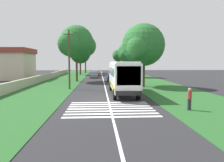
% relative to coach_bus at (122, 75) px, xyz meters
% --- Properties ---
extents(ground, '(160.00, 160.00, 0.00)m').
position_rel_coach_bus_xyz_m(ground, '(-4.00, 1.80, -2.15)').
color(ground, '#262628').
extents(grass_verge_left, '(120.00, 8.00, 0.04)m').
position_rel_coach_bus_xyz_m(grass_verge_left, '(11.00, 10.00, -2.13)').
color(grass_verge_left, '#235623').
rests_on(grass_verge_left, ground).
extents(grass_verge_right, '(120.00, 8.00, 0.04)m').
position_rel_coach_bus_xyz_m(grass_verge_right, '(11.00, -6.40, -2.13)').
color(grass_verge_right, '#235623').
rests_on(grass_verge_right, ground).
extents(centre_line, '(110.00, 0.16, 0.01)m').
position_rel_coach_bus_xyz_m(centre_line, '(11.00, 1.80, -2.14)').
color(centre_line, silver).
rests_on(centre_line, ground).
extents(coach_bus, '(11.16, 2.62, 3.73)m').
position_rel_coach_bus_xyz_m(coach_bus, '(0.00, 0.00, 0.00)').
color(coach_bus, white).
rests_on(coach_bus, ground).
extents(zebra_crossing, '(5.85, 6.80, 0.01)m').
position_rel_coach_bus_xyz_m(zebra_crossing, '(-8.04, 1.80, -2.14)').
color(zebra_crossing, silver).
rests_on(zebra_crossing, ground).
extents(trailing_car_0, '(4.30, 1.78, 1.43)m').
position_rel_coach_bus_xyz_m(trailing_car_0, '(18.34, 0.19, -1.48)').
color(trailing_car_0, navy).
rests_on(trailing_car_0, ground).
extents(trailing_car_1, '(4.30, 1.78, 1.43)m').
position_rel_coach_bus_xyz_m(trailing_car_1, '(26.71, 3.88, -1.48)').
color(trailing_car_1, gray).
rests_on(trailing_car_1, ground).
extents(trailing_car_2, '(4.30, 1.78, 1.43)m').
position_rel_coach_bus_xyz_m(trailing_car_2, '(33.21, 3.57, -1.48)').
color(trailing_car_2, '#B21E1E').
rests_on(trailing_car_2, ground).
extents(roadside_tree_left_0, '(7.03, 5.74, 8.95)m').
position_rel_coach_bus_xyz_m(roadside_tree_left_0, '(39.46, 8.13, 3.79)').
color(roadside_tree_left_0, '#4C3826').
rests_on(roadside_tree_left_0, grass_verge_left).
extents(roadside_tree_left_1, '(8.40, 7.12, 12.51)m').
position_rel_coach_bus_xyz_m(roadside_tree_left_1, '(49.41, 7.32, 6.65)').
color(roadside_tree_left_1, '#4C3826').
rests_on(roadside_tree_left_1, grass_verge_left).
extents(roadside_tree_left_2, '(7.70, 6.38, 10.53)m').
position_rel_coach_bus_xyz_m(roadside_tree_left_2, '(17.13, 7.11, 5.09)').
color(roadside_tree_left_2, '#4C3826').
rests_on(roadside_tree_left_2, grass_verge_left).
extents(roadside_tree_right_0, '(7.33, 6.23, 9.26)m').
position_rel_coach_bus_xyz_m(roadside_tree_right_0, '(7.44, -3.71, 3.87)').
color(roadside_tree_right_0, '#4C3826').
rests_on(roadside_tree_right_0, grass_verge_right).
extents(roadside_tree_right_1, '(6.03, 5.15, 8.48)m').
position_rel_coach_bus_xyz_m(roadside_tree_right_1, '(28.32, -4.29, 3.66)').
color(roadside_tree_right_1, '#3D2D1E').
rests_on(roadside_tree_right_1, grass_verge_right).
extents(roadside_tree_right_2, '(5.38, 4.40, 8.22)m').
position_rel_coach_bus_xyz_m(roadside_tree_right_2, '(56.71, -4.38, 3.77)').
color(roadside_tree_right_2, '#4C3826').
rests_on(roadside_tree_right_2, grass_verge_right).
extents(utility_pole, '(0.24, 1.40, 7.91)m').
position_rel_coach_bus_xyz_m(utility_pole, '(4.85, 6.66, 1.99)').
color(utility_pole, '#473828').
rests_on(utility_pole, grass_verge_left).
extents(roadside_wall, '(70.00, 0.40, 1.25)m').
position_rel_coach_bus_xyz_m(roadside_wall, '(16.00, 13.40, -1.48)').
color(roadside_wall, '#B2A893').
rests_on(roadside_wall, grass_verge_left).
extents(roadside_building, '(9.19, 8.86, 6.55)m').
position_rel_coach_bus_xyz_m(roadside_building, '(23.36, 21.44, 1.20)').
color(roadside_building, beige).
rests_on(roadside_building, ground).
extents(pedestrian, '(0.34, 0.34, 1.69)m').
position_rel_coach_bus_xyz_m(pedestrian, '(-9.10, -4.14, -1.24)').
color(pedestrian, '#26262D').
rests_on(pedestrian, grass_verge_right).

